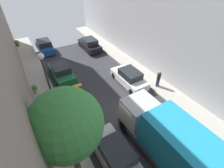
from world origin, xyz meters
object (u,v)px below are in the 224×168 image
Objects in this scene: parked_car_left_5 at (45,46)px; lamp_post at (47,76)px; parked_car_left_2 at (116,155)px; parked_car_left_4 at (61,72)px; delivery_truck at (167,140)px; potted_plant_2 at (35,89)px; parked_car_right_1 at (129,78)px; potted_plant_4 at (17,43)px; street_tree_0 at (66,124)px; pedestrian at (159,78)px; parked_car_right_2 at (90,45)px; parked_car_left_3 at (81,102)px.

lamp_post reaches higher than parked_car_left_5.
parked_car_left_4 is at bearing 90.00° from parked_car_left_2.
potted_plant_2 is at bearing 118.20° from delivery_truck.
lamp_post is at bearing -179.65° from parked_car_right_1.
potted_plant_4 is (-5.74, 22.56, -1.20)m from delivery_truck.
parked_car_left_5 is 18.03m from street_tree_0.
parked_car_left_4 is at bearing -74.30° from potted_plant_4.
parked_car_left_5 is at bearing 90.00° from parked_car_left_4.
pedestrian reaches higher than parked_car_left_2.
parked_car_left_3 is at bearing -118.76° from parked_car_right_2.
pedestrian is 20.10m from potted_plant_4.
delivery_truck reaches higher than parked_car_left_2.
parked_car_right_1 is at bearing 0.35° from lamp_post.
parked_car_left_5 is 12.97m from parked_car_right_1.
potted_plant_2 is at bearing 159.22° from parked_car_right_1.
delivery_truck is 7.22m from pedestrian.
parked_car_left_5 is at bearing 71.46° from potted_plant_2.
street_tree_0 is 1.18× the size of lamp_post.
potted_plant_4 is (-0.83, 20.93, -4.07)m from street_tree_0.
parked_car_left_5 is 6.01m from parked_car_right_2.
potted_plant_2 is (-5.60, 10.44, -1.14)m from delivery_truck.
delivery_truck is (-2.70, -16.43, 1.07)m from parked_car_right_2.
delivery_truck is (2.70, -6.59, 1.07)m from parked_car_left_3.
parked_car_right_1 is 17.44m from potted_plant_4.
parked_car_left_2 is 0.81× the size of lamp_post.
parked_car_right_2 is at bearing 35.85° from potted_plant_2.
parked_car_left_2 is 8.10m from parked_car_right_1.
parked_car_left_2 and parked_car_left_5 have the same top height.
parked_car_left_3 is at bearing -172.66° from parked_car_right_1.
parked_car_left_2 is 4.83× the size of potted_plant_2.
parked_car_left_4 is 11.22m from potted_plant_4.
parked_car_right_2 is (0.00, 9.14, 0.00)m from parked_car_right_1.
lamp_post is at bearing 161.11° from parked_car_left_3.
parked_car_right_2 is at bearing 100.41° from pedestrian.
parked_car_right_2 is 2.44× the size of pedestrian.
parked_car_right_2 is 11.22m from pedestrian.
potted_plant_4 is (-3.04, 3.48, -0.14)m from parked_car_left_5.
parked_car_left_2 is at bearing -109.58° from parked_car_right_2.
lamp_post reaches higher than parked_car_left_4.
delivery_truck is (2.70, -1.25, 1.07)m from parked_car_left_2.
parked_car_right_1 is 0.64× the size of delivery_truck.
parked_car_left_4 is at bearing 67.15° from lamp_post.
parked_car_left_4 and parked_car_right_1 have the same top height.
parked_car_right_2 is (5.40, 4.68, 0.00)m from parked_car_left_4.
street_tree_0 is (-7.60, -5.67, 3.93)m from parked_car_right_1.
parked_car_left_2 is at bearing -72.49° from potted_plant_2.
parked_car_left_3 and parked_car_right_1 have the same top height.
parked_car_right_2 is at bearing 62.83° from street_tree_0.
pedestrian reaches higher than potted_plant_2.
parked_car_left_5 and parked_car_right_2 have the same top height.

